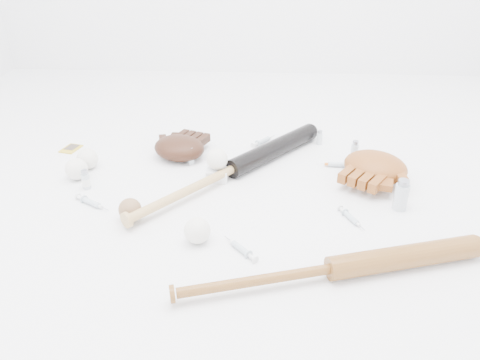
# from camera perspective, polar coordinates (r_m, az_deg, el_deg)

# --- Properties ---
(bat_dark) EXTENTS (0.69, 0.79, 0.07)m
(bat_dark) POSITION_cam_1_polar(r_m,az_deg,el_deg) (1.68, -0.82, 1.40)
(bat_dark) COLOR black
(bat_dark) RESTS_ON ground
(bat_wood) EXTENTS (0.86, 0.31, 0.06)m
(bat_wood) POSITION_cam_1_polar(r_m,az_deg,el_deg) (1.25, 11.17, -10.54)
(bat_wood) COLOR brown
(bat_wood) RESTS_ON ground
(glove_dark) EXTENTS (0.31, 0.31, 0.09)m
(glove_dark) POSITION_cam_1_polar(r_m,az_deg,el_deg) (1.84, -7.41, 3.96)
(glove_dark) COLOR black
(glove_dark) RESTS_ON ground
(glove_tan) EXTENTS (0.38, 0.38, 0.10)m
(glove_tan) POSITION_cam_1_polar(r_m,az_deg,el_deg) (1.74, 16.18, 1.62)
(glove_tan) COLOR brown
(glove_tan) RESTS_ON ground
(trading_card) EXTENTS (0.08, 0.10, 0.00)m
(trading_card) POSITION_cam_1_polar(r_m,az_deg,el_deg) (2.04, -19.91, 3.61)
(trading_card) COLOR gold
(trading_card) RESTS_ON ground
(pedestal) EXTENTS (0.08, 0.08, 0.04)m
(pedestal) POSITION_cam_1_polar(r_m,az_deg,el_deg) (1.68, -2.78, 0.77)
(pedestal) COLOR white
(pedestal) RESTS_ON ground
(baseball_on_pedestal) EXTENTS (0.08, 0.08, 0.08)m
(baseball_on_pedestal) POSITION_cam_1_polar(r_m,az_deg,el_deg) (1.66, -2.82, 2.57)
(baseball_on_pedestal) COLOR white
(baseball_on_pedestal) RESTS_ON pedestal
(baseball_left) EXTENTS (0.08, 0.08, 0.08)m
(baseball_left) POSITION_cam_1_polar(r_m,az_deg,el_deg) (1.77, -19.31, 1.26)
(baseball_left) COLOR white
(baseball_left) RESTS_ON ground
(baseball_upper) EXTENTS (0.08, 0.08, 0.08)m
(baseball_upper) POSITION_cam_1_polar(r_m,az_deg,el_deg) (1.84, -18.13, 2.48)
(baseball_upper) COLOR white
(baseball_upper) RESTS_ON ground
(baseball_mid) EXTENTS (0.08, 0.08, 0.08)m
(baseball_mid) POSITION_cam_1_polar(r_m,az_deg,el_deg) (1.36, -5.23, -6.16)
(baseball_mid) COLOR white
(baseball_mid) RESTS_ON ground
(baseball_aged) EXTENTS (0.07, 0.07, 0.07)m
(baseball_aged) POSITION_cam_1_polar(r_m,az_deg,el_deg) (1.49, -13.26, -3.51)
(baseball_aged) COLOR olive
(baseball_aged) RESTS_ON ground
(syringe_0) EXTENTS (0.16, 0.11, 0.02)m
(syringe_0) POSITION_cam_1_polar(r_m,az_deg,el_deg) (1.61, -17.66, -2.65)
(syringe_0) COLOR #ADBCC6
(syringe_0) RESTS_ON ground
(syringe_1) EXTENTS (0.12, 0.13, 0.02)m
(syringe_1) POSITION_cam_1_polar(r_m,az_deg,el_deg) (1.33, 0.10, -8.37)
(syringe_1) COLOR #ADBCC6
(syringe_1) RESTS_ON ground
(syringe_2) EXTENTS (0.12, 0.14, 0.02)m
(syringe_2) POSITION_cam_1_polar(r_m,az_deg,el_deg) (1.97, 2.83, 4.81)
(syringe_2) COLOR #ADBCC6
(syringe_2) RESTS_ON ground
(syringe_3) EXTENTS (0.09, 0.14, 0.02)m
(syringe_3) POSITION_cam_1_polar(r_m,az_deg,el_deg) (1.50, 13.38, -4.52)
(syringe_3) COLOR #ADBCC6
(syringe_3) RESTS_ON ground
(syringe_4) EXTENTS (0.17, 0.04, 0.02)m
(syringe_4) POSITION_cam_1_polar(r_m,az_deg,el_deg) (1.81, 11.88, 1.85)
(syringe_4) COLOR #ADBCC6
(syringe_4) RESTS_ON ground
(vial_0) EXTENTS (0.02, 0.02, 0.06)m
(vial_0) POSITION_cam_1_polar(r_m,az_deg,el_deg) (1.98, 9.67, 5.15)
(vial_0) COLOR silver
(vial_0) RESTS_ON ground
(vial_1) EXTENTS (0.03, 0.03, 0.07)m
(vial_1) POSITION_cam_1_polar(r_m,az_deg,el_deg) (1.89, 13.81, 3.66)
(vial_1) COLOR silver
(vial_1) RESTS_ON ground
(vial_2) EXTENTS (0.03, 0.03, 0.07)m
(vial_2) POSITION_cam_1_polar(r_m,az_deg,el_deg) (1.80, -6.02, 3.01)
(vial_2) COLOR silver
(vial_2) RESTS_ON ground
(vial_3) EXTENTS (0.04, 0.04, 0.11)m
(vial_3) POSITION_cam_1_polar(r_m,az_deg,el_deg) (1.58, 19.08, -1.70)
(vial_3) COLOR silver
(vial_3) RESTS_ON ground
(vial_4) EXTENTS (0.03, 0.03, 0.07)m
(vial_4) POSITION_cam_1_polar(r_m,az_deg,el_deg) (1.70, -18.30, 0.08)
(vial_4) COLOR silver
(vial_4) RESTS_ON ground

